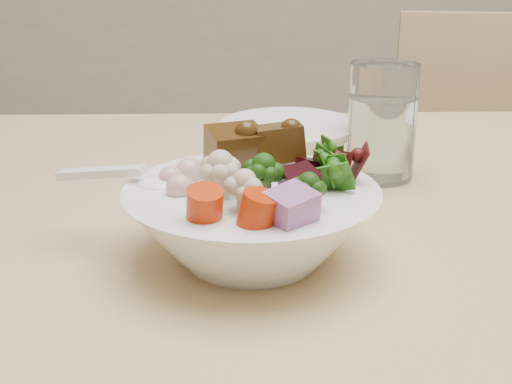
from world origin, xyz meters
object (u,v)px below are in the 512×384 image
(chair_far, at_px, (496,223))
(food_bowl, at_px, (254,218))
(water_glass, at_px, (381,126))
(side_bowl, at_px, (289,145))

(chair_far, relative_size, food_bowl, 4.15)
(water_glass, bearing_deg, side_bowl, 159.90)
(chair_far, bearing_deg, side_bowl, -124.94)
(side_bowl, bearing_deg, food_bowl, -99.13)
(food_bowl, relative_size, side_bowl, 1.34)
(food_bowl, xyz_separation_m, side_bowl, (0.04, 0.25, -0.01))
(chair_far, bearing_deg, water_glass, -115.70)
(water_glass, height_order, side_bowl, water_glass)
(chair_far, xyz_separation_m, food_bowl, (-0.48, -0.75, 0.32))
(food_bowl, height_order, side_bowl, food_bowl)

